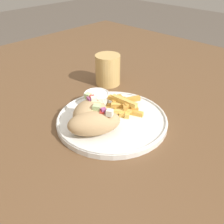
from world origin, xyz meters
name	(u,v)px	position (x,y,z in m)	size (l,w,h in m)	color
table	(106,132)	(0.00, 0.00, 0.66)	(1.58, 1.58, 0.71)	brown
plate	(112,120)	(-0.01, -0.03, 0.72)	(0.29, 0.29, 0.02)	white
pita_sandwich_near	(94,122)	(-0.08, -0.05, 0.76)	(0.15, 0.13, 0.07)	tan
pita_sandwich_far	(90,113)	(-0.06, -0.01, 0.76)	(0.12, 0.11, 0.07)	tan
fries_pile	(123,106)	(0.04, -0.03, 0.74)	(0.12, 0.11, 0.04)	#E5B251
sauce_ramekin	(97,97)	(0.02, 0.05, 0.75)	(0.07, 0.07, 0.03)	white
water_glass	(108,71)	(0.15, 0.14, 0.76)	(0.08, 0.08, 0.10)	tan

